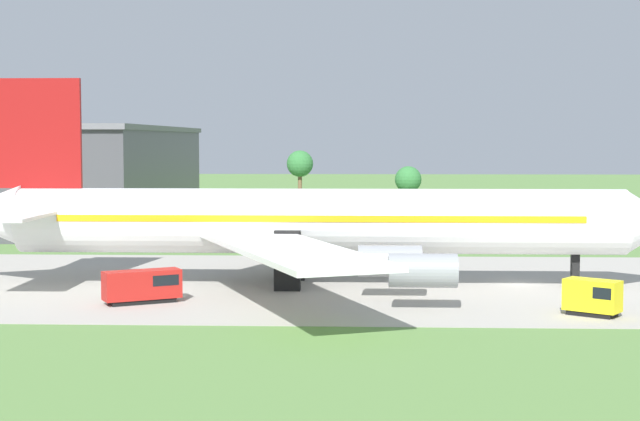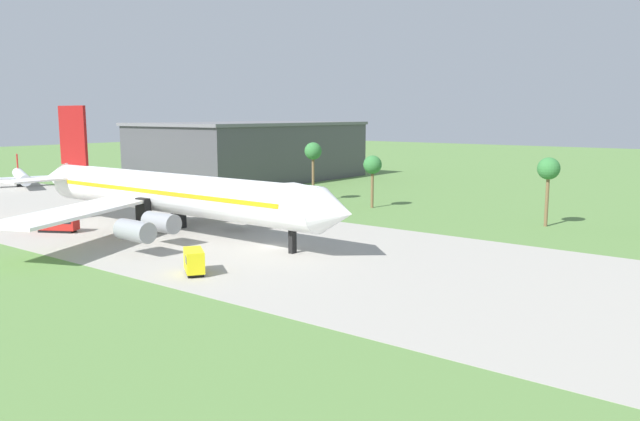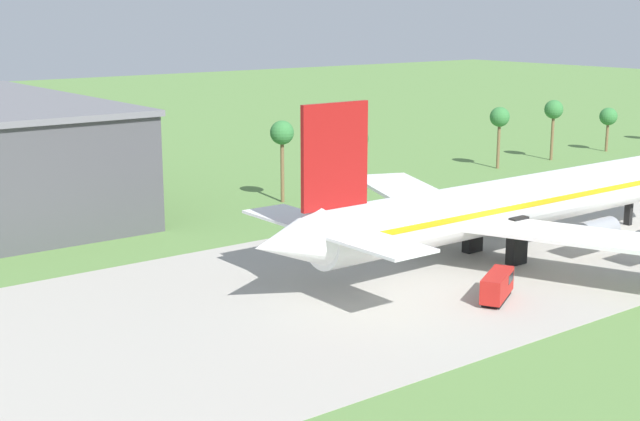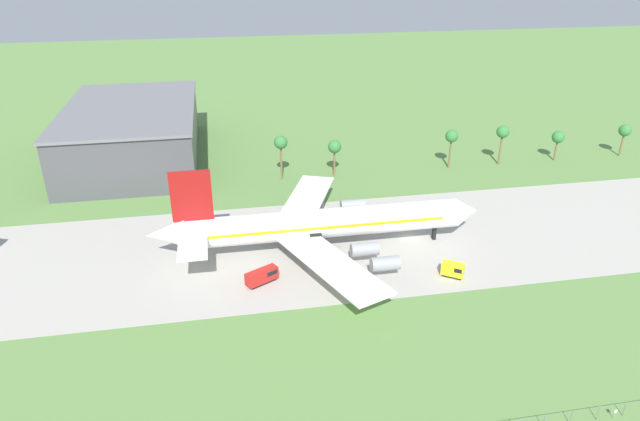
{
  "view_description": "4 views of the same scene",
  "coord_description": "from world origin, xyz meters",
  "px_view_note": "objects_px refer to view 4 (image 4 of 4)",
  "views": [
    {
      "loc": [
        -15.19,
        -93.56,
        13.81
      ],
      "look_at": [
        -19.05,
        -1.48,
        7.14
      ],
      "focal_mm": 55.0,
      "sensor_mm": 36.0,
      "label": 1
    },
    {
      "loc": [
        56.62,
        -62.88,
        18.11
      ],
      "look_at": [
        9.48,
        -1.48,
        6.14
      ],
      "focal_mm": 35.0,
      "sensor_mm": 36.0,
      "label": 2
    },
    {
      "loc": [
        -99.33,
        -68.69,
        28.27
      ],
      "look_at": [
        -47.57,
        -1.48,
        9.2
      ],
      "focal_mm": 50.0,
      "sensor_mm": 36.0,
      "label": 3
    },
    {
      "loc": [
        -39.63,
        -105.06,
        59.05
      ],
      "look_at": [
        -19.17,
        5.0,
        6.0
      ],
      "focal_mm": 32.0,
      "sensor_mm": 36.0,
      "label": 4
    }
  ],
  "objects_px": {
    "fuel_truck": "(263,276)",
    "jet_airliner": "(320,224)",
    "baggage_tug": "(453,270)",
    "terminal_building": "(133,133)",
    "no_stopping_sign": "(615,413)"
  },
  "relations": [
    {
      "from": "fuel_truck",
      "to": "jet_airliner",
      "type": "bearing_deg",
      "value": 39.28
    },
    {
      "from": "fuel_truck",
      "to": "terminal_building",
      "type": "height_order",
      "value": "terminal_building"
    },
    {
      "from": "baggage_tug",
      "to": "fuel_truck",
      "type": "height_order",
      "value": "baggage_tug"
    },
    {
      "from": "baggage_tug",
      "to": "fuel_truck",
      "type": "bearing_deg",
      "value": 172.99
    },
    {
      "from": "jet_airliner",
      "to": "terminal_building",
      "type": "xyz_separation_m",
      "value": [
        -43.93,
        64.99,
        1.93
      ]
    },
    {
      "from": "jet_airliner",
      "to": "fuel_truck",
      "type": "relative_size",
      "value": 10.48
    },
    {
      "from": "no_stopping_sign",
      "to": "terminal_building",
      "type": "relative_size",
      "value": 0.03
    },
    {
      "from": "baggage_tug",
      "to": "jet_airliner",
      "type": "bearing_deg",
      "value": 146.98
    },
    {
      "from": "jet_airliner",
      "to": "fuel_truck",
      "type": "xyz_separation_m",
      "value": [
        -13.13,
        -10.73,
        -4.56
      ]
    },
    {
      "from": "jet_airliner",
      "to": "fuel_truck",
      "type": "distance_m",
      "value": 17.56
    },
    {
      "from": "no_stopping_sign",
      "to": "terminal_building",
      "type": "height_order",
      "value": "terminal_building"
    },
    {
      "from": "baggage_tug",
      "to": "terminal_building",
      "type": "height_order",
      "value": "terminal_building"
    },
    {
      "from": "baggage_tug",
      "to": "no_stopping_sign",
      "type": "bearing_deg",
      "value": -79.24
    },
    {
      "from": "fuel_truck",
      "to": "no_stopping_sign",
      "type": "height_order",
      "value": "fuel_truck"
    },
    {
      "from": "baggage_tug",
      "to": "no_stopping_sign",
      "type": "relative_size",
      "value": 2.74
    }
  ]
}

